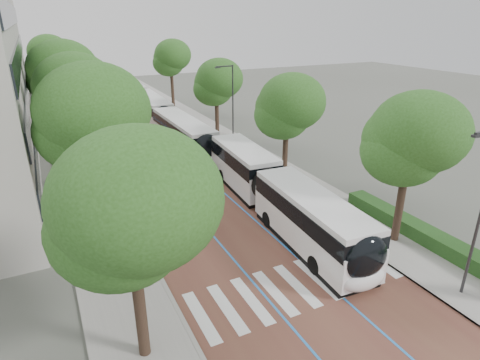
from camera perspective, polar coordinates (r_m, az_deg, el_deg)
name	(u,v)px	position (r m, az deg, el deg)	size (l,w,h in m)	color
ground	(305,299)	(19.70, 9.24, -16.31)	(160.00, 160.00, 0.00)	#51544C
road	(126,118)	(54.48, -15.93, 8.43)	(11.00, 140.00, 0.02)	brown
sidewalk_left	(63,124)	(53.67, -23.82, 7.25)	(4.00, 140.00, 0.12)	gray
sidewalk_right	(181,112)	(56.26, -8.37, 9.50)	(4.00, 140.00, 0.12)	gray
kerb_left	(80,123)	(53.77, -21.81, 7.57)	(0.20, 140.00, 0.14)	gray
kerb_right	(168,114)	(55.71, -10.24, 9.26)	(0.20, 140.00, 0.14)	gray
zebra_crossing	(297,285)	(20.41, 8.06, -14.57)	(10.55, 3.60, 0.01)	silver
lane_line_left	(113,120)	(54.22, -17.59, 8.19)	(0.12, 126.00, 0.01)	blue
lane_line_right	(138,117)	(54.78, -14.28, 8.68)	(0.12, 126.00, 0.01)	blue
hedge	(441,243)	(25.12, 26.72, -8.05)	(1.20, 14.00, 0.80)	#153E16
streetlight_far	(231,101)	(38.55, -1.27, 11.17)	(1.82, 0.20, 8.00)	#323235
lamp_post_left	(127,181)	(22.05, -15.76, -0.10)	(0.14, 0.14, 8.00)	#323235
trees_left	(63,83)	(39.49, -23.91, 12.49)	(6.44, 60.81, 9.86)	black
trees_right	(243,89)	(38.49, 0.46, 12.75)	(5.26, 47.12, 8.88)	black
lead_bus	(279,195)	(25.65, 5.56, -2.19)	(3.68, 18.52, 3.20)	black
bus_queued_0	(185,136)	(38.92, -7.87, 6.24)	(2.65, 12.42, 3.20)	white
bus_queued_1	(153,110)	(50.98, -12.33, 9.73)	(2.82, 12.45, 3.20)	white
bus_queued_2	(132,93)	(63.64, -15.05, 11.89)	(3.17, 12.51, 3.20)	white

